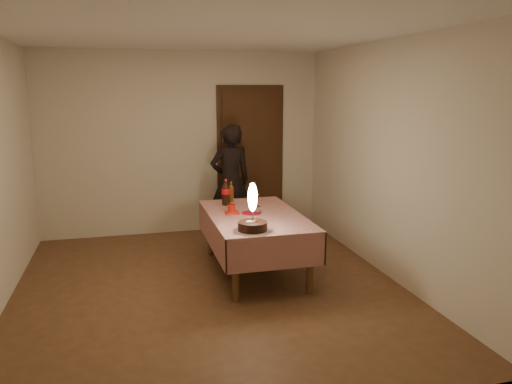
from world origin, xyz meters
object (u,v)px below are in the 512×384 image
(red_plate, at_px, (251,213))
(amber_bottle_left, at_px, (231,192))
(dining_table, at_px, (255,222))
(birthday_cake, at_px, (253,220))
(photographer, at_px, (230,181))
(amber_bottle_right, at_px, (255,193))
(red_cup, at_px, (232,209))
(clear_cup, at_px, (258,210))
(cola_bottle, at_px, (226,192))

(red_plate, relative_size, amber_bottle_left, 0.86)
(dining_table, distance_m, birthday_cake, 0.70)
(amber_bottle_left, bearing_deg, photographer, 78.94)
(amber_bottle_right, distance_m, photographer, 0.90)
(birthday_cake, relative_size, red_cup, 4.89)
(clear_cup, relative_size, amber_bottle_right, 0.35)
(birthday_cake, bearing_deg, cola_bottle, 91.52)
(birthday_cake, distance_m, red_cup, 0.78)
(amber_bottle_left, xyz_separation_m, photographer, (0.16, 0.80, 0.00))
(birthday_cake, relative_size, clear_cup, 5.43)
(birthday_cake, bearing_deg, photographer, 84.08)
(amber_bottle_left, distance_m, amber_bottle_right, 0.30)
(red_plate, relative_size, photographer, 0.14)
(red_cup, bearing_deg, birthday_cake, -86.23)
(amber_bottle_right, bearing_deg, dining_table, -104.91)
(birthday_cake, xyz_separation_m, red_cup, (-0.05, 0.77, -0.06))
(photographer, bearing_deg, red_cup, -101.28)
(red_cup, bearing_deg, amber_bottle_right, 49.93)
(birthday_cake, relative_size, amber_bottle_right, 1.92)
(red_cup, xyz_separation_m, photographer, (0.27, 1.37, 0.07))
(clear_cup, bearing_deg, red_plate, 150.42)
(red_cup, bearing_deg, photographer, 78.72)
(amber_bottle_left, bearing_deg, birthday_cake, -92.82)
(birthday_cake, xyz_separation_m, amber_bottle_left, (0.07, 1.34, 0.01))
(dining_table, bearing_deg, birthday_cake, -106.49)
(red_cup, height_order, amber_bottle_right, amber_bottle_right)
(cola_bottle, bearing_deg, clear_cup, -63.81)
(cola_bottle, xyz_separation_m, amber_bottle_right, (0.38, 0.06, -0.03))
(birthday_cake, relative_size, photographer, 0.31)
(dining_table, distance_m, amber_bottle_left, 0.74)
(amber_bottle_left, height_order, photographer, photographer)
(dining_table, relative_size, amber_bottle_right, 6.75)
(photographer, bearing_deg, dining_table, -91.20)
(red_cup, xyz_separation_m, amber_bottle_left, (0.12, 0.57, 0.07))
(clear_cup, xyz_separation_m, photographer, (-0.01, 1.49, 0.07))
(red_cup, bearing_deg, cola_bottle, 87.36)
(red_cup, distance_m, cola_bottle, 0.43)
(red_plate, relative_size, red_cup, 2.20)
(clear_cup, height_order, cola_bottle, cola_bottle)
(clear_cup, bearing_deg, birthday_cake, -109.82)
(clear_cup, height_order, amber_bottle_left, amber_bottle_left)
(amber_bottle_left, relative_size, photographer, 0.16)
(red_cup, bearing_deg, dining_table, -28.07)
(cola_bottle, distance_m, amber_bottle_left, 0.18)
(dining_table, relative_size, amber_bottle_left, 6.75)
(amber_bottle_left, bearing_deg, cola_bottle, -122.63)
(amber_bottle_left, xyz_separation_m, amber_bottle_right, (0.29, -0.09, 0.00))
(red_cup, distance_m, photographer, 1.40)
(cola_bottle, distance_m, photographer, 0.98)
(birthday_cake, distance_m, photographer, 2.15)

